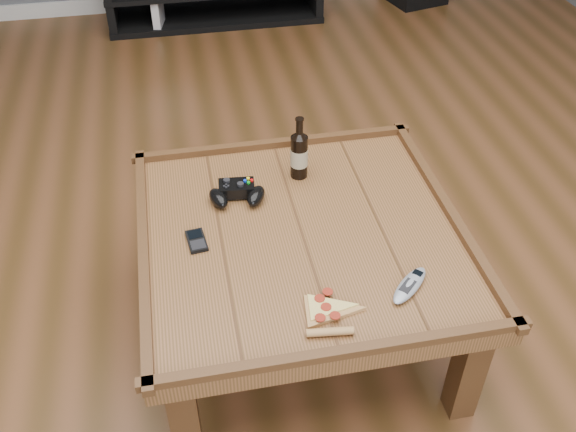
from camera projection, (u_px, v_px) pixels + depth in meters
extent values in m
plane|color=#492F15|center=(300.00, 326.00, 2.29)|extent=(6.00, 6.00, 0.00)
cube|color=#513517|center=(301.00, 239.00, 2.02)|extent=(1.00, 1.00, 0.06)
cube|color=#3E2610|center=(184.00, 418.00, 1.78)|extent=(0.08, 0.08, 0.39)
cube|color=#3E2610|center=(468.00, 370.00, 1.91)|extent=(0.08, 0.08, 0.39)
cube|color=#3E2610|center=(168.00, 224.00, 2.41)|extent=(0.08, 0.08, 0.39)
cube|color=#3E2610|center=(382.00, 198.00, 2.54)|extent=(0.08, 0.08, 0.39)
cube|color=#3E2610|center=(274.00, 144.00, 2.35)|extent=(1.03, 0.03, 0.03)
cube|color=#3E2610|center=(342.00, 353.00, 1.62)|extent=(1.03, 0.03, 0.03)
cube|color=#3E2610|center=(449.00, 210.00, 2.06)|extent=(0.03, 1.03, 0.03)
cube|color=#3E2610|center=(143.00, 250.00, 1.92)|extent=(0.03, 1.03, 0.03)
cube|color=black|center=(216.00, 15.00, 4.34)|extent=(1.40, 0.45, 0.04)
cylinder|color=black|center=(299.00, 157.00, 2.17)|extent=(0.06, 0.06, 0.16)
cone|color=black|center=(299.00, 134.00, 2.11)|extent=(0.06, 0.06, 0.03)
cylinder|color=black|center=(299.00, 127.00, 2.10)|extent=(0.02, 0.02, 0.06)
cylinder|color=black|center=(300.00, 119.00, 2.08)|extent=(0.03, 0.03, 0.01)
cylinder|color=#BFB58A|center=(299.00, 157.00, 2.17)|extent=(0.06, 0.06, 0.06)
cube|color=black|center=(237.00, 188.00, 2.12)|extent=(0.12, 0.08, 0.04)
ellipsoid|color=black|center=(218.00, 198.00, 2.09)|extent=(0.08, 0.11, 0.05)
ellipsoid|color=black|center=(256.00, 196.00, 2.10)|extent=(0.09, 0.11, 0.05)
cylinder|color=black|center=(227.00, 181.00, 2.11)|extent=(0.02, 0.02, 0.01)
cylinder|color=black|center=(240.00, 184.00, 2.10)|extent=(0.02, 0.02, 0.01)
cylinder|color=yellow|center=(248.00, 179.00, 2.13)|extent=(0.01, 0.01, 0.01)
cylinder|color=red|center=(252.00, 180.00, 2.12)|extent=(0.01, 0.01, 0.01)
cylinder|color=#0C33CC|center=(245.00, 181.00, 2.12)|extent=(0.01, 0.01, 0.01)
cylinder|color=#0C9919|center=(248.00, 183.00, 2.11)|extent=(0.01, 0.01, 0.01)
cylinder|color=tan|center=(330.00, 332.00, 1.68)|extent=(0.13, 0.04, 0.02)
cylinder|color=#992A13|center=(320.00, 318.00, 1.71)|extent=(0.03, 0.03, 0.00)
cylinder|color=#992A13|center=(335.00, 315.00, 1.71)|extent=(0.03, 0.03, 0.00)
cylinder|color=#992A13|center=(326.00, 307.00, 1.74)|extent=(0.03, 0.03, 0.00)
cylinder|color=#992A13|center=(320.00, 298.00, 1.76)|extent=(0.03, 0.03, 0.00)
cylinder|color=#992A13|center=(328.00, 292.00, 1.78)|extent=(0.03, 0.03, 0.00)
cube|color=black|center=(197.00, 241.00, 1.96)|extent=(0.07, 0.11, 0.01)
cube|color=black|center=(195.00, 234.00, 1.97)|extent=(0.05, 0.04, 0.00)
cube|color=black|center=(198.00, 244.00, 1.93)|extent=(0.05, 0.05, 0.00)
ellipsoid|color=gray|center=(410.00, 285.00, 1.80)|extent=(0.16, 0.16, 0.02)
cube|color=black|center=(418.00, 273.00, 1.83)|extent=(0.03, 0.03, 0.00)
cube|color=black|center=(408.00, 286.00, 1.79)|extent=(0.06, 0.06, 0.00)
cube|color=slate|center=(160.00, 29.00, 4.20)|extent=(0.14, 0.21, 0.02)
cube|color=silver|center=(158.00, 11.00, 4.12)|extent=(0.08, 0.18, 0.22)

